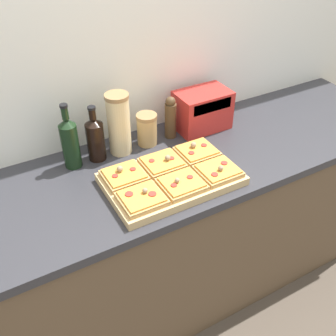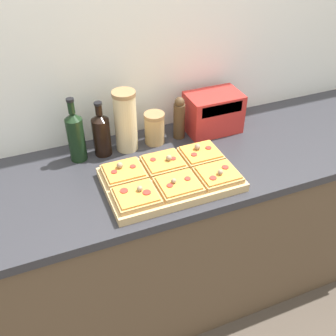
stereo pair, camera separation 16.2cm
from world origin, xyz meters
name	(u,v)px [view 1 (the left image)]	position (x,y,z in m)	size (l,w,h in m)	color
ground_plane	(194,336)	(0.00, 0.00, 0.00)	(12.00, 12.00, 0.00)	#4C4238
wall_back	(125,62)	(0.00, 0.67, 1.25)	(6.00, 0.06, 2.50)	silver
kitchen_counter	(164,236)	(0.00, 0.32, 0.45)	(2.63, 0.67, 0.90)	brown
cutting_board	(172,179)	(-0.03, 0.20, 0.92)	(0.54, 0.34, 0.04)	tan
pizza_slice_back_left	(124,175)	(-0.20, 0.28, 0.95)	(0.17, 0.15, 0.05)	tan
pizza_slice_back_center	(162,163)	(-0.03, 0.28, 0.95)	(0.17, 0.15, 0.05)	tan
pizza_slice_back_right	(197,151)	(0.15, 0.28, 0.95)	(0.17, 0.15, 0.05)	tan
pizza_slice_front_left	(142,198)	(-0.20, 0.12, 0.95)	(0.17, 0.15, 0.05)	tan
pizza_slice_front_center	(182,184)	(-0.03, 0.12, 0.95)	(0.17, 0.15, 0.05)	tan
pizza_slice_front_right	(218,171)	(0.15, 0.12, 0.95)	(0.17, 0.15, 0.05)	tan
olive_oil_bottle	(70,142)	(-0.34, 0.51, 1.02)	(0.08, 0.08, 0.30)	black
wine_bottle	(95,138)	(-0.23, 0.51, 1.01)	(0.08, 0.08, 0.26)	black
grain_jar_tall	(119,124)	(-0.12, 0.51, 1.05)	(0.10, 0.10, 0.29)	beige
grain_jar_short	(147,129)	(0.02, 0.51, 0.98)	(0.10, 0.10, 0.15)	tan
pepper_mill	(170,118)	(0.14, 0.51, 1.01)	(0.06, 0.06, 0.21)	#47331E
toaster_oven	(202,110)	(0.32, 0.51, 1.00)	(0.29, 0.17, 0.19)	red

